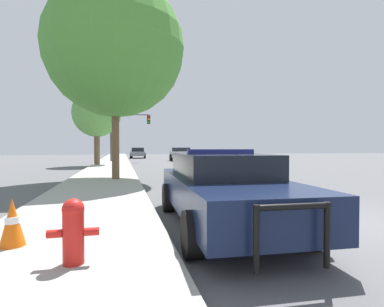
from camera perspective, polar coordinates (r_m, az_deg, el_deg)
name	(u,v)px	position (r m, az deg, el deg)	size (l,w,h in m)	color
ground_plane	(339,221)	(6.95, 26.15, -11.50)	(110.00, 110.00, 0.00)	#565659
sidewalk_left	(73,235)	(5.49, -21.64, -14.22)	(3.00, 110.00, 0.13)	#A3A099
police_car	(223,187)	(5.84, 5.96, -6.40)	(2.21, 5.05, 1.47)	#141E3D
fire_hydrant	(73,229)	(3.93, -21.66, -13.24)	(0.59, 0.26, 0.78)	red
traffic_light	(128,127)	(30.13, -12.16, 5.03)	(3.87, 0.35, 4.72)	#424247
car_background_oncoming	(181,154)	(31.46, -2.05, -0.06)	(2.06, 4.35, 1.43)	#B7B7BC
car_background_distant	(138,153)	(40.52, -10.23, 0.17)	(2.27, 4.08, 1.40)	slate
tree_sidewalk_near	(115,48)	(14.06, -14.46, 18.87)	(5.95, 5.95, 8.63)	brown
tree_sidewalk_mid	(97,113)	(24.89, -17.69, 7.31)	(3.77, 3.77, 5.94)	brown
traffic_cone	(12,222)	(4.99, -31.02, -11.15)	(0.34, 0.34, 0.67)	orange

